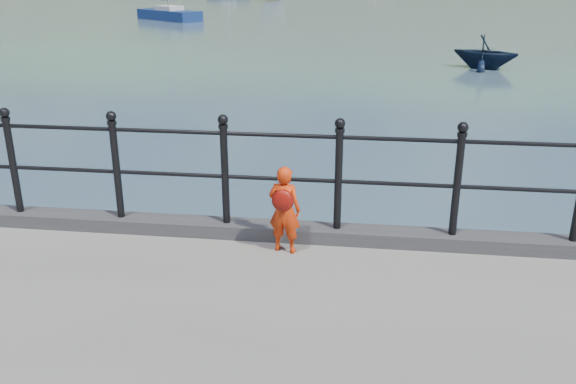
# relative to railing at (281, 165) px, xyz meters

# --- Properties ---
(ground) EXTENTS (600.00, 600.00, 0.00)m
(ground) POSITION_rel_railing_xyz_m (-0.00, 0.15, -1.82)
(ground) COLOR #2D4251
(ground) RESTS_ON ground
(kerb) EXTENTS (60.00, 0.30, 0.15)m
(kerb) POSITION_rel_railing_xyz_m (-0.00, -0.00, -0.75)
(kerb) COLOR #28282B
(kerb) RESTS_ON quay
(railing) EXTENTS (18.11, 0.11, 1.20)m
(railing) POSITION_rel_railing_xyz_m (0.00, 0.00, 0.00)
(railing) COLOR black
(railing) RESTS_ON kerb
(far_shore) EXTENTS (830.00, 200.00, 156.00)m
(far_shore) POSITION_rel_railing_xyz_m (38.34, 239.56, -24.39)
(far_shore) COLOR #333A21
(far_shore) RESTS_ON ground
(child) EXTENTS (0.37, 0.33, 0.92)m
(child) POSITION_rel_railing_xyz_m (0.08, -0.33, -0.35)
(child) COLOR red
(child) RESTS_ON quay
(launch_navy) EXTENTS (3.07, 2.90, 1.28)m
(launch_navy) POSITION_rel_railing_xyz_m (5.26, 18.47, -1.19)
(launch_navy) COLOR black
(launch_navy) RESTS_ON ground
(sailboat_port) EXTENTS (5.53, 4.74, 8.13)m
(sailboat_port) POSITION_rel_railing_xyz_m (-13.54, 37.95, -1.48)
(sailboat_port) COLOR navy
(sailboat_port) RESTS_ON ground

